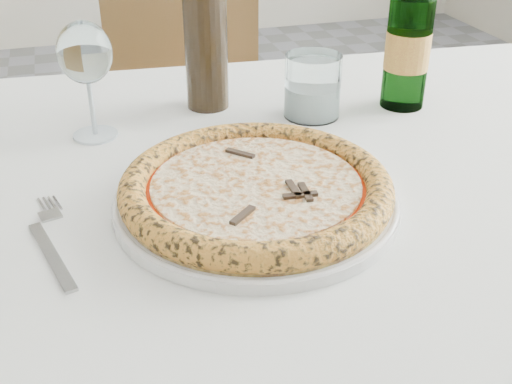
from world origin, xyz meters
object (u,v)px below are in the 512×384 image
wine_glass (85,56)px  beer_bottle (409,40)px  plate (256,200)px  tumbler (312,90)px  pizza (256,187)px  dining_table (235,224)px  chair_far (185,100)px  wine_bottle (205,35)px

wine_glass → beer_bottle: beer_bottle is taller
plate → wine_glass: bearing=122.9°
tumbler → beer_bottle: size_ratio=0.36×
pizza → wine_glass: bearing=122.9°
dining_table → tumbler: 0.25m
chair_far → tumbler: (0.08, -0.68, 0.27)m
wine_glass → beer_bottle: 0.49m
dining_table → tumbler: size_ratio=15.83×
dining_table → beer_bottle: bearing=23.6°
plate → pizza: (-0.00, 0.00, 0.02)m
dining_table → plate: plate is taller
dining_table → wine_glass: wine_glass is taller
chair_far → pizza: 0.96m
chair_far → tumbler: chair_far is taller
chair_far → wine_glass: bearing=-110.9°
plate → beer_bottle: bearing=36.9°
plate → wine_bottle: wine_bottle is taller
beer_bottle → wine_glass: bearing=177.6°
dining_table → beer_bottle: (0.32, 0.14, 0.19)m
wine_bottle → pizza: bearing=-93.0°
pizza → tumbler: bearing=55.9°
plate → wine_glass: size_ratio=2.00×
wine_bottle → plate: bearing=-93.0°
dining_table → chair_far: chair_far is taller
wine_glass → beer_bottle: size_ratio=0.63×
plate → wine_glass: 0.33m
plate → pizza: 0.02m
wine_bottle → dining_table: bearing=-94.3°
chair_far → beer_bottle: size_ratio=3.45×
wine_bottle → tumbler: bearing=-30.3°
tumbler → wine_bottle: bearing=149.7°
chair_far → wine_glass: chair_far is taller
pizza → wine_bottle: size_ratio=1.18×
tumbler → wine_bottle: 0.19m
wine_glass → pizza: bearing=-57.1°
pizza → wine_bottle: bearing=87.0°
plate → tumbler: tumbler is taller
dining_table → plate: size_ratio=4.55×
wine_bottle → beer_bottle: bearing=-16.1°
beer_bottle → wine_bottle: bearing=163.9°
pizza → beer_bottle: (0.32, 0.24, 0.08)m
plate → wine_glass: wine_glass is taller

